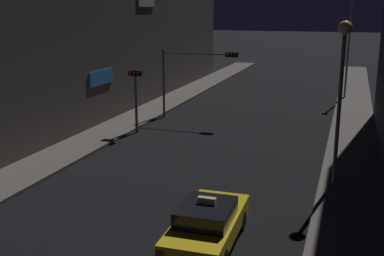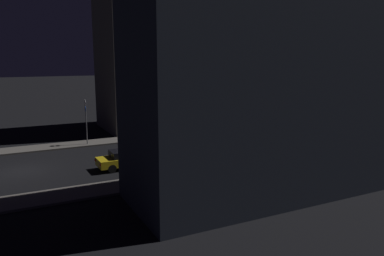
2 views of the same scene
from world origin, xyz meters
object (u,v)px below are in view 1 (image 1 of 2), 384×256
Objects in this scene: taxi at (207,223)px; traffic_light_left_kerb at (135,87)px; street_lamp_far_block at (350,30)px; traffic_light_overhead at (194,68)px; street_lamp_near_block at (342,70)px.

taxi is 14.61m from traffic_light_left_kerb.
taxi is at bearing -97.23° from street_lamp_far_block.
traffic_light_overhead is at bearing 64.25° from traffic_light_left_kerb.
street_lamp_far_block is (9.38, 11.01, 2.13)m from traffic_light_overhead.
traffic_light_left_kerb is (-8.02, 12.05, 1.98)m from taxi.
traffic_light_overhead is 14.62m from street_lamp_far_block.
taxi is 1.18× the size of traffic_light_left_kerb.
street_lamp_far_block is at bearing 90.11° from street_lamp_near_block.
street_lamp_far_block reaches higher than traffic_light_overhead.
traffic_light_left_kerb reaches higher than taxi.
traffic_light_overhead is 0.60× the size of street_lamp_far_block.
traffic_light_overhead reaches higher than taxi.
street_lamp_far_block is (11.51, 15.42, 2.84)m from traffic_light_left_kerb.
street_lamp_far_block is at bearing 82.77° from taxi.
street_lamp_near_block is 0.77× the size of street_lamp_far_block.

